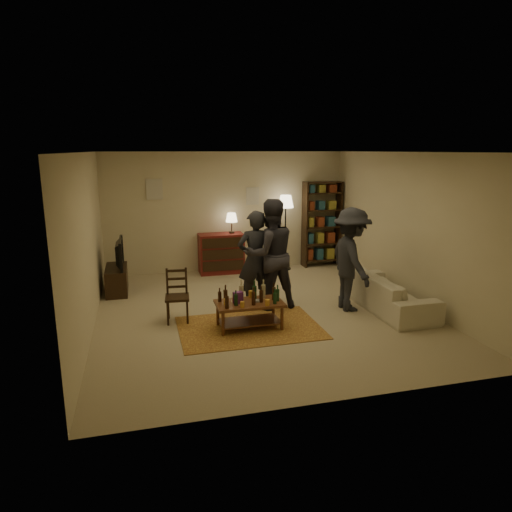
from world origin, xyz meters
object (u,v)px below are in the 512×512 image
object	(u,v)px
coffee_table	(249,304)
tv_stand	(117,273)
sofa	(388,292)
dining_chair	(177,294)
dresser	(222,252)
floor_lamp	(286,207)
bookshelf	(322,223)
person_left	(255,260)
person_right	(270,254)
person_by_sofa	(351,260)

from	to	relation	value
coffee_table	tv_stand	bearing A→B (deg)	129.88
coffee_table	sofa	world-z (taller)	coffee_table
dining_chair	dresser	bearing A→B (deg)	71.27
dining_chair	floor_lamp	world-z (taller)	floor_lamp
coffee_table	bookshelf	bearing A→B (deg)	52.75
floor_lamp	bookshelf	bearing A→B (deg)	7.80
dresser	bookshelf	xyz separation A→B (m)	(2.44, 0.07, 0.56)
sofa	person_left	distance (m)	2.40
dresser	bookshelf	distance (m)	2.50
dining_chair	person_right	size ratio (longest dim) A/B	0.46
dresser	person_right	world-z (taller)	person_right
tv_stand	person_left	size ratio (longest dim) A/B	0.61
person_left	person_by_sofa	distance (m)	1.66
coffee_table	tv_stand	xyz separation A→B (m)	(-2.07, 2.47, -0.01)
sofa	coffee_table	bearing A→B (deg)	96.02
tv_stand	coffee_table	bearing A→B (deg)	-50.12
dresser	sofa	world-z (taller)	dresser
person_left	person_by_sofa	xyz separation A→B (m)	(1.56, -0.55, 0.03)
person_by_sofa	floor_lamp	bearing A→B (deg)	6.08
coffee_table	sofa	xyz separation A→B (m)	(2.58, 0.27, -0.09)
bookshelf	floor_lamp	bearing A→B (deg)	-172.20
bookshelf	person_left	size ratio (longest dim) A/B	1.17
dining_chair	person_right	bearing A→B (deg)	13.38
dining_chair	dresser	size ratio (longest dim) A/B	0.65
person_left	person_by_sofa	world-z (taller)	person_by_sofa
sofa	person_right	xyz separation A→B (m)	(-1.99, 0.58, 0.66)
dining_chair	sofa	distance (m)	3.65
dining_chair	person_left	world-z (taller)	person_left
dining_chair	person_by_sofa	bearing A→B (deg)	1.42
dining_chair	sofa	xyz separation A→B (m)	(3.63, -0.35, -0.15)
person_by_sofa	person_left	bearing A→B (deg)	72.24
sofa	dresser	bearing A→B (deg)	37.54
dining_chair	bookshelf	size ratio (longest dim) A/B	0.44
tv_stand	bookshelf	xyz separation A→B (m)	(4.69, 0.98, 0.65)
bookshelf	person_right	world-z (taller)	bookshelf
dresser	sofa	distance (m)	3.93
tv_stand	sofa	size ratio (longest dim) A/B	0.51
person_by_sofa	tv_stand	bearing A→B (deg)	64.14
tv_stand	person_by_sofa	world-z (taller)	person_by_sofa
sofa	person_left	size ratio (longest dim) A/B	1.21
dresser	floor_lamp	distance (m)	1.79
floor_lamp	person_by_sofa	size ratio (longest dim) A/B	0.97
coffee_table	floor_lamp	bearing A→B (deg)	63.23
coffee_table	person_left	xyz separation A→B (m)	(0.35, 0.96, 0.47)
dining_chair	person_right	distance (m)	1.73
person_by_sofa	bookshelf	bearing A→B (deg)	-11.77
coffee_table	person_right	distance (m)	1.18
floor_lamp	person_by_sofa	xyz separation A→B (m)	(0.23, -2.91, -0.57)
tv_stand	person_by_sofa	size ratio (longest dim) A/B	0.59
dining_chair	tv_stand	xyz separation A→B (m)	(-1.01, 1.85, -0.07)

